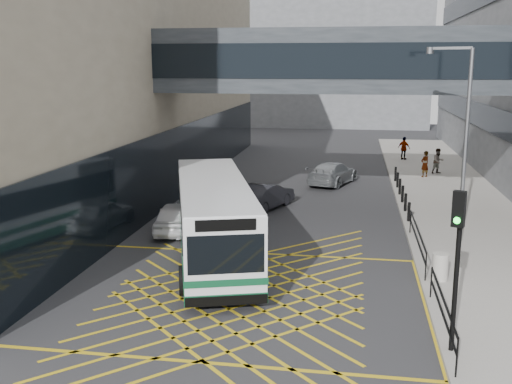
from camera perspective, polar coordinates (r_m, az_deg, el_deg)
The scene contains 17 objects.
ground at distance 19.69m, azimuth -1.92°, elevation -9.84°, with size 120.00×120.00×0.00m, color #333335.
building_far at distance 78.13m, azimuth 5.39°, elevation 13.21°, with size 28.00×16.00×18.00m, color slate.
skybridge at distance 29.92m, azimuth 8.38°, elevation 12.23°, with size 20.00×4.10×3.00m.
pavement at distance 34.13m, azimuth 18.22°, elevation -0.85°, with size 6.00×54.00×0.16m, color #A29D94.
box_junction at distance 19.69m, azimuth -1.92°, elevation -9.83°, with size 12.00×9.00×0.01m.
bus at distance 22.92m, azimuth -4.09°, elevation -2.38°, with size 5.62×11.16×3.06m.
car_white at distance 26.98m, azimuth -7.62°, elevation -2.33°, with size 1.78×4.35×1.38m, color white.
car_dark at distance 31.00m, azimuth 0.88°, elevation -0.38°, with size 1.68×4.28×1.34m, color black.
car_silver at distance 37.68m, azimuth 7.32°, elevation 1.86°, with size 2.01×4.76×1.48m, color gray.
traffic_light at distance 15.57m, azimuth 18.60°, elevation -5.14°, with size 0.35×0.50×4.22m.
street_lamp at distance 24.09m, azimuth 18.96°, elevation 4.91°, with size 1.73×0.84×7.83m.
litter_bin at distance 21.37m, azimuth 17.13°, elevation -6.81°, with size 0.54×0.54×0.93m, color #ADA89E.
kerb_railings at distance 20.87m, azimuth 15.97°, elevation -6.46°, with size 0.05×12.54×1.00m.
bollards at distance 33.69m, azimuth 13.66°, elevation 0.18°, with size 0.14×10.14×0.90m.
pedestrian_a at distance 40.41m, azimuth 15.79°, elevation 2.57°, with size 0.67×0.48×1.69m, color gray.
pedestrian_b at distance 41.98m, azimuth 16.96°, elevation 2.83°, with size 0.82×0.48×1.68m, color gray.
pedestrian_c at distance 47.46m, azimuth 13.92°, elevation 4.06°, with size 1.03×0.50×1.75m, color gray.
Camera 1 is at (3.61, -17.91, 7.34)m, focal length 42.00 mm.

